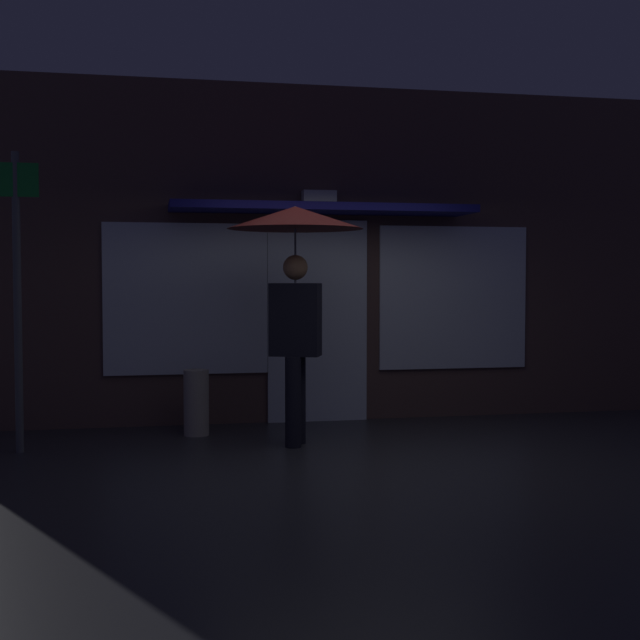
% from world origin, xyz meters
% --- Properties ---
extents(ground_plane, '(18.00, 18.00, 0.00)m').
position_xyz_m(ground_plane, '(0.00, 0.00, 0.00)').
color(ground_plane, '#2D2D33').
extents(building_facade, '(8.57, 1.00, 3.66)m').
position_xyz_m(building_facade, '(0.00, 2.34, 1.82)').
color(building_facade, brown).
rests_on(building_facade, ground).
extents(person_with_umbrella, '(1.27, 1.27, 2.23)m').
position_xyz_m(person_with_umbrella, '(-0.47, 0.89, 1.82)').
color(person_with_umbrella, black).
rests_on(person_with_umbrella, ground).
extents(street_sign_post, '(0.40, 0.07, 2.69)m').
position_xyz_m(street_sign_post, '(-2.96, 1.04, 1.51)').
color(street_sign_post, '#595B60').
rests_on(street_sign_post, ground).
extents(sidewalk_bollard, '(0.25, 0.25, 0.66)m').
position_xyz_m(sidewalk_bollard, '(-1.35, 1.59, 0.33)').
color(sidewalk_bollard, '#B2A899').
rests_on(sidewalk_bollard, ground).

